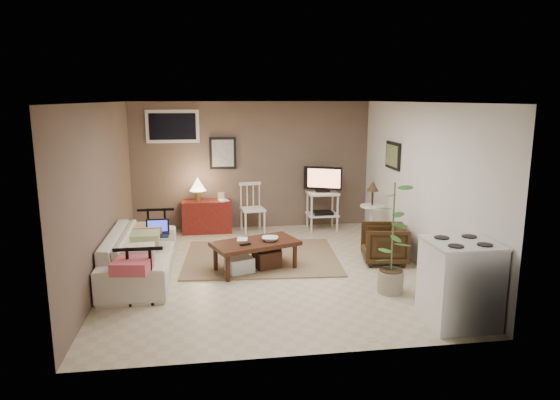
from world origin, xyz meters
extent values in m
plane|color=#C1B293|center=(0.00, 0.00, 0.00)|extent=(5.00, 5.00, 0.00)
cube|color=black|center=(-0.55, 2.48, 1.45)|extent=(0.50, 0.03, 0.60)
cube|color=black|center=(2.23, 1.05, 1.52)|extent=(0.03, 0.60, 0.45)
cube|color=silver|center=(-1.45, 2.48, 1.95)|extent=(0.96, 0.03, 0.60)
cube|color=#80664B|center=(-0.04, 0.54, 0.01)|extent=(2.48, 2.04, 0.02)
cube|color=#3E1E11|center=(-0.19, 0.01, 0.40)|extent=(1.35, 1.00, 0.06)
cylinder|color=#3E1E11|center=(-0.60, -0.39, 0.19)|extent=(0.06, 0.06, 0.38)
cylinder|color=#3E1E11|center=(0.39, -0.03, 0.19)|extent=(0.06, 0.06, 0.38)
cylinder|color=#3E1E11|center=(-0.76, 0.05, 0.19)|extent=(0.06, 0.06, 0.38)
cylinder|color=#3E1E11|center=(0.23, 0.41, 0.19)|extent=(0.06, 0.06, 0.38)
cube|color=black|center=(-0.34, -0.15, 0.45)|extent=(0.16, 0.10, 0.02)
cube|color=#462A19|center=(-0.01, 0.07, 0.14)|extent=(0.44, 0.41, 0.26)
cube|color=silver|center=(-0.42, -0.08, 0.12)|extent=(0.44, 0.41, 0.22)
imported|color=silver|center=(-1.80, 0.01, 0.43)|extent=(0.64, 2.18, 0.85)
cube|color=black|center=(-1.59, 0.32, 0.49)|extent=(0.34, 0.23, 0.02)
cube|color=black|center=(-1.59, 0.44, 0.61)|extent=(0.34, 0.02, 0.21)
cube|color=#2E37D2|center=(-1.59, 0.43, 0.61)|extent=(0.28, 0.00, 0.17)
cube|color=maroon|center=(-0.88, 2.25, 0.30)|extent=(0.90, 0.40, 0.60)
cylinder|color=olive|center=(-1.03, 2.21, 0.70)|extent=(0.10, 0.10, 0.20)
cone|color=beige|center=(-1.03, 2.21, 0.92)|extent=(0.30, 0.30, 0.24)
cube|color=tan|center=(-0.61, 2.27, 0.67)|extent=(0.12, 0.02, 0.15)
cube|color=silver|center=(-0.03, 2.13, 0.43)|extent=(0.47, 0.47, 0.04)
cylinder|color=silver|center=(-0.18, 1.93, 0.21)|extent=(0.04, 0.04, 0.41)
cylinder|color=silver|center=(0.17, 1.98, 0.21)|extent=(0.04, 0.04, 0.41)
cylinder|color=silver|center=(-0.24, 2.28, 0.21)|extent=(0.04, 0.04, 0.41)
cylinder|color=silver|center=(0.12, 2.33, 0.21)|extent=(0.04, 0.04, 0.41)
cube|color=silver|center=(-0.06, 2.31, 0.89)|extent=(0.42, 0.10, 0.06)
cube|color=silver|center=(1.29, 2.15, 0.70)|extent=(0.57, 0.46, 0.04)
cube|color=silver|center=(1.29, 2.15, 0.29)|extent=(0.57, 0.46, 0.03)
cylinder|color=silver|center=(1.05, 1.95, 0.36)|extent=(0.04, 0.04, 0.72)
cylinder|color=silver|center=(1.54, 1.95, 0.36)|extent=(0.04, 0.04, 0.72)
cylinder|color=silver|center=(1.05, 2.34, 0.36)|extent=(0.04, 0.04, 0.72)
cylinder|color=silver|center=(1.54, 2.34, 0.36)|extent=(0.04, 0.04, 0.72)
cube|color=black|center=(1.29, 2.15, 0.75)|extent=(0.26, 0.14, 0.03)
cube|color=black|center=(1.29, 2.15, 0.99)|extent=(0.68, 0.33, 0.43)
cube|color=#F79360|center=(1.29, 2.15, 0.99)|extent=(0.57, 0.25, 0.35)
cube|color=black|center=(1.29, 2.10, 0.31)|extent=(0.36, 0.26, 0.10)
cylinder|color=silver|center=(1.94, 1.19, 0.02)|extent=(0.28, 0.28, 0.03)
cylinder|color=silver|center=(1.94, 1.19, 0.32)|extent=(0.06, 0.06, 0.61)
cylinder|color=silver|center=(1.94, 1.19, 0.64)|extent=(0.40, 0.40, 0.03)
cylinder|color=black|center=(1.94, 1.19, 0.79)|extent=(0.04, 0.04, 0.26)
cone|color=#3D2D19|center=(1.94, 1.19, 0.99)|extent=(0.20, 0.20, 0.18)
imported|color=black|center=(1.78, 0.09, 0.32)|extent=(0.69, 0.72, 0.65)
cylinder|color=gray|center=(1.45, -1.07, 0.15)|extent=(0.33, 0.33, 0.29)
cylinder|color=#4C602D|center=(1.45, -1.07, 0.87)|extent=(0.02, 0.02, 1.14)
cube|color=white|center=(1.87, -2.04, 0.46)|extent=(0.71, 0.66, 0.91)
cube|color=silver|center=(1.87, -2.04, 0.93)|extent=(0.73, 0.68, 0.03)
cylinder|color=black|center=(1.70, -2.21, 0.95)|extent=(0.16, 0.16, 0.01)
cylinder|color=black|center=(2.03, -2.21, 0.95)|extent=(0.16, 0.16, 0.01)
cylinder|color=black|center=(1.70, -1.88, 0.95)|extent=(0.16, 0.16, 0.01)
cylinder|color=black|center=(2.03, -1.88, 0.95)|extent=(0.16, 0.16, 0.01)
imported|color=#3E1E11|center=(0.03, 0.01, 0.55)|extent=(0.24, 0.10, 0.24)
imported|color=#3E1E11|center=(-0.44, 0.12, 0.54)|extent=(0.15, 0.03, 0.21)
imported|color=#3E1E11|center=(-0.65, 2.13, 0.71)|extent=(0.16, 0.07, 0.22)
camera|label=1|loc=(-0.82, -6.87, 2.46)|focal=32.00mm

